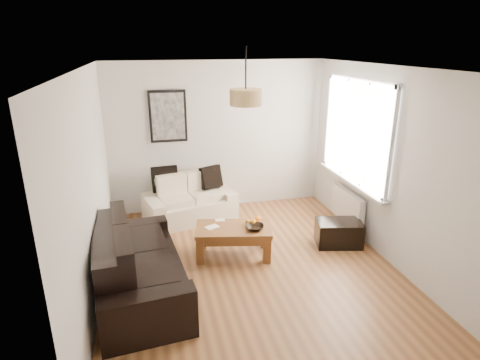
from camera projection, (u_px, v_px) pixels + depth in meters
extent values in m
plane|color=brown|center=(250.00, 268.00, 5.37)|extent=(4.50, 4.50, 0.00)
cube|color=white|center=(348.00, 207.00, 6.38)|extent=(0.10, 0.90, 0.52)
cylinder|color=tan|center=(246.00, 97.00, 4.91)|extent=(0.40, 0.40, 0.20)
cube|color=black|center=(339.00, 233.00, 5.94)|extent=(0.73, 0.56, 0.37)
cube|color=black|center=(165.00, 179.00, 6.72)|extent=(0.44, 0.18, 0.43)
cube|color=black|center=(211.00, 177.00, 6.91)|extent=(0.39, 0.27, 0.38)
imported|color=black|center=(255.00, 227.00, 5.50)|extent=(0.29, 0.29, 0.06)
sphere|color=orange|center=(253.00, 222.00, 5.63)|extent=(0.09, 0.09, 0.09)
sphere|color=orange|center=(258.00, 219.00, 5.74)|extent=(0.09, 0.09, 0.08)
sphere|color=orange|center=(248.00, 222.00, 5.65)|extent=(0.08, 0.08, 0.07)
cube|color=white|center=(212.00, 227.00, 5.57)|extent=(0.22, 0.19, 0.01)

